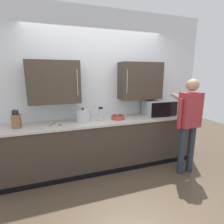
% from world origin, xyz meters
% --- Properties ---
extents(ground_plane, '(9.51, 9.51, 0.00)m').
position_xyz_m(ground_plane, '(0.00, 0.00, 0.00)').
color(ground_plane, '#4C3D2D').
extents(back_wall_tiled, '(4.33, 0.44, 2.85)m').
position_xyz_m(back_wall_tiled, '(-0.00, 1.11, 1.46)').
color(back_wall_tiled, silver).
rests_on(back_wall_tiled, ground_plane).
extents(counter_unit, '(3.47, 0.60, 0.91)m').
position_xyz_m(counter_unit, '(0.00, 0.81, 0.45)').
color(counter_unit, '#3D3328').
rests_on(counter_unit, ground_plane).
extents(microwave_oven, '(0.57, 0.42, 0.30)m').
position_xyz_m(microwave_oven, '(1.14, 0.85, 1.06)').
color(microwave_oven, '#B7BABF').
rests_on(microwave_oven, counter_unit).
extents(knife_block, '(0.11, 0.15, 0.29)m').
position_xyz_m(knife_block, '(-1.38, 0.83, 1.02)').
color(knife_block, brown).
rests_on(knife_block, counter_unit).
extents(fruit_bowl, '(0.24, 0.24, 0.10)m').
position_xyz_m(fruit_bowl, '(0.27, 0.80, 0.95)').
color(fruit_bowl, '#AD3D33').
rests_on(fruit_bowl, counter_unit).
extents(thermos_flask, '(0.07, 0.07, 0.25)m').
position_xyz_m(thermos_flask, '(-0.05, 0.79, 1.04)').
color(thermos_flask, '#B7BABF').
rests_on(thermos_flask, counter_unit).
extents(wooden_spoon, '(0.21, 0.19, 0.02)m').
position_xyz_m(wooden_spoon, '(-0.80, 0.76, 0.92)').
color(wooden_spoon, brown).
rests_on(wooden_spoon, counter_unit).
extents(stock_pot, '(0.34, 0.25, 0.24)m').
position_xyz_m(stock_pot, '(-0.35, 0.84, 1.02)').
color(stock_pot, '#B7BABF').
rests_on(stock_pot, counter_unit).
extents(person_figure, '(0.44, 0.50, 1.65)m').
position_xyz_m(person_figure, '(1.32, 0.19, 0.98)').
color(person_figure, '#282D3D').
rests_on(person_figure, ground_plane).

